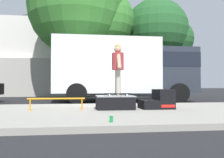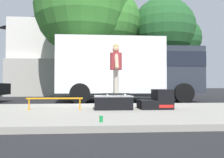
{
  "view_description": "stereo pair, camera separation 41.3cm",
  "coord_description": "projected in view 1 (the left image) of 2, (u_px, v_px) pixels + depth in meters",
  "views": [
    {
      "loc": [
        -0.46,
        -9.4,
        0.78
      ],
      "look_at": [
        0.58,
        -1.6,
        1.01
      ],
      "focal_mm": 38.03,
      "sensor_mm": 36.0,
      "label": 1
    },
    {
      "loc": [
        -0.05,
        -9.45,
        0.78
      ],
      "look_at": [
        0.58,
        -1.6,
        1.01
      ],
      "focal_mm": 38.03,
      "sensor_mm": 36.0,
      "label": 2
    }
  ],
  "objects": [
    {
      "name": "ground_plane",
      "position": [
        92.0,
        106.0,
        9.36
      ],
      "size": [
        140.0,
        140.0,
        0.0
      ],
      "primitive_type": "plane",
      "color": "black"
    },
    {
      "name": "sidewalk_slab",
      "position": [
        98.0,
        113.0,
        6.39
      ],
      "size": [
        50.0,
        5.0,
        0.12
      ],
      "primitive_type": "cube",
      "color": "gray",
      "rests_on": "ground"
    },
    {
      "name": "skate_box",
      "position": [
        115.0,
        102.0,
        6.8
      ],
      "size": [
        1.07,
        0.85,
        0.38
      ],
      "color": "black",
      "rests_on": "sidewalk_slab"
    },
    {
      "name": "kicker_ramp",
      "position": [
        159.0,
        100.0,
        6.97
      ],
      "size": [
        0.91,
        0.81,
        0.56
      ],
      "color": "black",
      "rests_on": "sidewalk_slab"
    },
    {
      "name": "grind_rail",
      "position": [
        56.0,
        101.0,
        6.54
      ],
      "size": [
        1.56,
        0.28,
        0.33
      ],
      "color": "orange",
      "rests_on": "sidewalk_slab"
    },
    {
      "name": "skateboard",
      "position": [
        118.0,
        94.0,
        6.83
      ],
      "size": [
        0.78,
        0.22,
        0.07
      ],
      "color": "black",
      "rests_on": "skate_box"
    },
    {
      "name": "skater_kid",
      "position": [
        118.0,
        64.0,
        6.86
      ],
      "size": [
        0.35,
        0.73,
        1.42
      ],
      "color": "#B7AD99",
      "rests_on": "skateboard"
    },
    {
      "name": "soda_can",
      "position": [
        111.0,
        119.0,
        4.32
      ],
      "size": [
        0.07,
        0.07,
        0.13
      ],
      "color": "#198C3F",
      "rests_on": "sidewalk_slab"
    },
    {
      "name": "box_truck",
      "position": [
        125.0,
        68.0,
        11.82
      ],
      "size": [
        6.91,
        2.63,
        3.05
      ],
      "color": "white",
      "rests_on": "ground"
    },
    {
      "name": "street_tree_main",
      "position": [
        160.0,
        33.0,
        16.76
      ],
      "size": [
        4.92,
        4.47,
        6.93
      ],
      "color": "brown",
      "rests_on": "ground"
    },
    {
      "name": "street_tree_neighbour",
      "position": [
        83.0,
        11.0,
        15.25
      ],
      "size": [
        6.82,
        6.2,
        8.91
      ],
      "color": "brown",
      "rests_on": "ground"
    },
    {
      "name": "house_behind",
      "position": [
        63.0,
        48.0,
        21.5
      ],
      "size": [
        9.54,
        8.23,
        8.4
      ],
      "color": "silver",
      "rests_on": "ground"
    }
  ]
}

